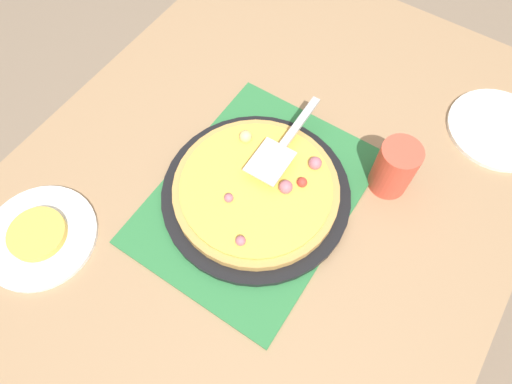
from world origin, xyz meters
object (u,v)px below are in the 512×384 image
pizza (257,189)px  cup_far (394,168)px  served_slice_right (37,234)px  plate_far_right (40,237)px  pizza_pan (256,194)px  pizza_server (282,144)px  plate_side (498,129)px

pizza → cup_far: 0.27m
pizza → served_slice_right: bearing=135.5°
plate_far_right → pizza_pan: bearing=-44.5°
pizza_pan → served_slice_right: bearing=135.5°
plate_far_right → pizza_server: size_ratio=0.95×
plate_far_right → served_slice_right: size_ratio=2.00×
plate_far_right → served_slice_right: served_slice_right is taller
plate_side → pizza_server: 0.49m
pizza → pizza_server: size_ratio=1.43×
pizza_pan → cup_far: cup_far is taller
pizza_pan → cup_far: size_ratio=3.17×
plate_side → served_slice_right: bearing=138.4°
served_slice_right → plate_far_right: bearing=0.0°
pizza → plate_side: (0.43, -0.35, -0.03)m
cup_far → pizza_pan: bearing=130.1°
pizza_server → plate_far_right: bearing=143.4°
pizza_pan → plate_far_right: bearing=135.5°
cup_far → pizza_server: size_ratio=0.52×
pizza_pan → pizza: (0.00, -0.00, 0.02)m
served_slice_right → pizza_pan: bearing=-44.5°
cup_far → served_slice_right: bearing=133.4°
pizza_pan → cup_far: (0.18, -0.21, 0.05)m
served_slice_right → cup_far: bearing=-46.6°
cup_far → pizza: bearing=130.0°
pizza → cup_far: size_ratio=2.75×
pizza → cup_far: (0.17, -0.21, 0.03)m
pizza → pizza_server: bearing=1.3°
pizza_pan → pizza_server: size_ratio=1.65×
served_slice_right → cup_far: 0.70m
pizza_server → served_slice_right: bearing=143.4°
served_slice_right → cup_far: cup_far is taller
pizza_server → pizza: bearing=-178.7°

